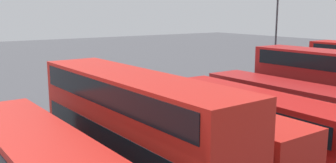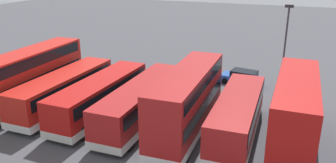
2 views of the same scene
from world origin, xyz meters
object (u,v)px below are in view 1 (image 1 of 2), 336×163
(bus_single_deck_fourth, at_px, (294,108))
(bus_single_deck_fifth, at_px, (254,119))
(car_hatchback_silver, at_px, (226,83))
(bus_double_decker_seventh, at_px, (133,127))
(bus_single_deck_sixth, at_px, (199,132))
(waste_bin_yellow, at_px, (242,96))
(lamp_post_tall, at_px, (276,36))

(bus_single_deck_fourth, bearing_deg, bus_single_deck_fifth, 3.46)
(bus_single_deck_fifth, distance_m, car_hatchback_silver, 14.68)
(bus_single_deck_fifth, relative_size, bus_double_decker_seventh, 0.94)
(bus_single_deck_fifth, xyz_separation_m, bus_single_deck_sixth, (3.55, -0.01, -0.00))
(waste_bin_yellow, bearing_deg, bus_single_deck_sixth, 35.50)
(waste_bin_yellow, bearing_deg, bus_single_deck_fourth, 64.75)
(bus_single_deck_fifth, height_order, waste_bin_yellow, bus_single_deck_fifth)
(bus_single_deck_sixth, distance_m, lamp_post_tall, 19.17)
(bus_single_deck_sixth, xyz_separation_m, bus_double_decker_seventh, (3.41, -0.00, 0.83))
(bus_single_deck_fourth, xyz_separation_m, bus_double_decker_seventh, (10.47, 0.19, 0.83))
(bus_single_deck_fifth, distance_m, bus_single_deck_sixth, 3.55)
(bus_single_deck_fifth, relative_size, bus_single_deck_sixth, 1.00)
(bus_single_deck_fourth, height_order, bus_double_decker_seventh, bus_double_decker_seventh)
(bus_single_deck_fourth, xyz_separation_m, lamp_post_tall, (-9.37, -9.13, 3.18))
(bus_double_decker_seventh, xyz_separation_m, car_hatchback_silver, (-16.08, -11.44, -1.75))
(bus_single_deck_fifth, bearing_deg, waste_bin_yellow, -132.80)
(bus_single_deck_fourth, bearing_deg, car_hatchback_silver, -116.50)
(bus_double_decker_seventh, distance_m, waste_bin_yellow, 15.92)
(waste_bin_yellow, bearing_deg, car_hatchback_silver, -118.75)
(bus_single_deck_fourth, distance_m, bus_single_deck_fifth, 3.52)
(car_hatchback_silver, bearing_deg, bus_single_deck_fifth, 51.48)
(waste_bin_yellow, bearing_deg, lamp_post_tall, -162.78)
(car_hatchback_silver, relative_size, lamp_post_tall, 0.52)
(bus_single_deck_fourth, distance_m, car_hatchback_silver, 12.60)
(bus_single_deck_sixth, bearing_deg, waste_bin_yellow, -144.50)
(bus_single_deck_fourth, relative_size, lamp_post_tall, 1.40)
(bus_single_deck_fifth, height_order, bus_double_decker_seventh, bus_double_decker_seventh)
(bus_single_deck_fourth, bearing_deg, lamp_post_tall, -135.74)
(bus_single_deck_fourth, distance_m, waste_bin_yellow, 8.15)
(bus_single_deck_sixth, relative_size, lamp_post_tall, 1.33)
(bus_single_deck_fourth, distance_m, bus_single_deck_sixth, 7.07)
(bus_single_deck_fourth, distance_m, bus_double_decker_seventh, 10.51)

